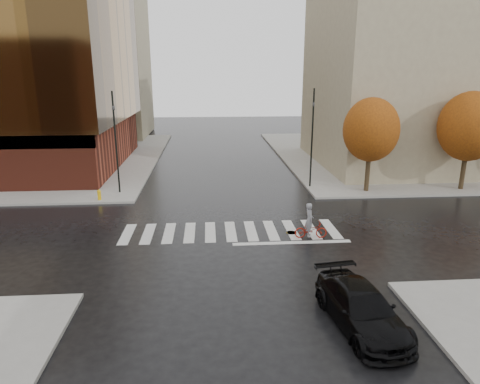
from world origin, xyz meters
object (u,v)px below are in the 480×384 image
(fire_hydrant, at_px, (99,194))
(traffic_light_ne, at_px, (312,132))
(sedan, at_px, (361,308))
(cyclist, at_px, (310,226))
(traffic_light_nw, at_px, (115,137))

(fire_hydrant, bearing_deg, traffic_light_ne, 9.27)
(sedan, xyz_separation_m, traffic_light_ne, (2.39, 17.57, 3.45))
(cyclist, xyz_separation_m, fire_hydrant, (-12.38, 7.23, -0.11))
(cyclist, height_order, fire_hydrant, cyclist)
(sedan, height_order, fire_hydrant, sedan)
(cyclist, bearing_deg, traffic_light_nw, 55.32)
(sedan, xyz_separation_m, cyclist, (0.14, 7.95, -0.04))
(cyclist, relative_size, fire_hydrant, 2.72)
(cyclist, bearing_deg, sedan, -177.31)
(sedan, height_order, traffic_light_nw, traffic_light_nw)
(sedan, bearing_deg, traffic_light_nw, 115.80)
(traffic_light_nw, relative_size, traffic_light_ne, 0.98)
(sedan, distance_m, cyclist, 7.95)
(cyclist, bearing_deg, fire_hydrant, 63.41)
(traffic_light_ne, bearing_deg, traffic_light_nw, 8.78)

